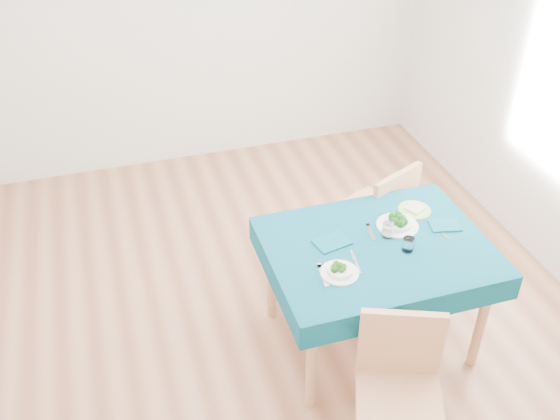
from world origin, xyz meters
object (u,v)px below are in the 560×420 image
object	(u,v)px
bowl_near	(340,269)
bowl_far	(398,221)
chair_near	(401,388)
side_plate	(414,210)
table	(372,294)
chair_far	(372,198)

from	to	relation	value
bowl_near	bowl_far	size ratio (longest dim) A/B	0.84
chair_near	bowl_far	world-z (taller)	chair_near
chair_near	side_plate	distance (m)	1.22
bowl_far	side_plate	bearing A→B (deg)	33.84
table	chair_far	distance (m)	0.81
chair_near	chair_far	xyz separation A→B (m)	(0.53, 1.53, 0.02)
chair_near	bowl_far	distance (m)	1.05
bowl_near	side_plate	distance (m)	0.78
table	chair_near	xyz separation A→B (m)	(-0.22, -0.80, 0.15)
chair_far	side_plate	world-z (taller)	chair_far
chair_near	side_plate	xyz separation A→B (m)	(0.58, 1.05, 0.23)
side_plate	chair_near	bearing A→B (deg)	-119.10
chair_far	bowl_near	distance (m)	1.11
bowl_near	side_plate	xyz separation A→B (m)	(0.66, 0.41, -0.03)
bowl_far	chair_far	bearing A→B (deg)	78.40
chair_far	side_plate	size ratio (longest dim) A/B	5.47
chair_near	bowl_far	xyz separation A→B (m)	(0.41, 0.93, 0.27)
chair_far	bowl_far	world-z (taller)	chair_far
chair_far	table	bearing A→B (deg)	42.81
table	chair_far	world-z (taller)	chair_far
table	side_plate	distance (m)	0.58
chair_far	side_plate	bearing A→B (deg)	71.84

